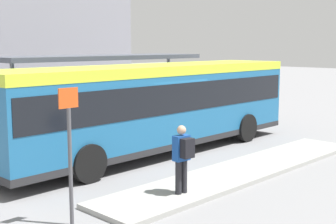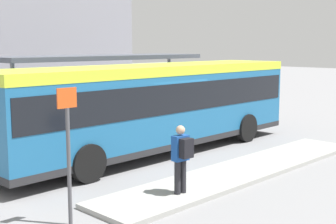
{
  "view_description": "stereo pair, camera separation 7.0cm",
  "coord_description": "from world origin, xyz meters",
  "px_view_note": "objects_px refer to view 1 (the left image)",
  "views": [
    {
      "loc": [
        -10.79,
        -11.15,
        3.63
      ],
      "look_at": [
        0.59,
        0.0,
        1.34
      ],
      "focal_mm": 50.0,
      "sensor_mm": 36.0,
      "label": 1
    },
    {
      "loc": [
        -10.74,
        -11.2,
        3.63
      ],
      "look_at": [
        0.59,
        0.0,
        1.34
      ],
      "focal_mm": 50.0,
      "sensor_mm": 36.0,
      "label": 2
    }
  ],
  "objects_px": {
    "bicycle_green": "(247,112)",
    "potted_planter_near_shelter": "(154,117)",
    "pedestrian_waiting": "(183,155)",
    "platform_sign": "(70,150)",
    "bicycle_red": "(237,110)",
    "city_bus": "(156,102)",
    "bicycle_yellow": "(222,109)"
  },
  "relations": [
    {
      "from": "potted_planter_near_shelter",
      "to": "platform_sign",
      "type": "xyz_separation_m",
      "value": [
        -7.98,
        -5.91,
        0.87
      ]
    },
    {
      "from": "bicycle_yellow",
      "to": "platform_sign",
      "type": "bearing_deg",
      "value": -68.86
    },
    {
      "from": "bicycle_green",
      "to": "bicycle_yellow",
      "type": "relative_size",
      "value": 1.07
    },
    {
      "from": "city_bus",
      "to": "bicycle_yellow",
      "type": "bearing_deg",
      "value": 22.7
    },
    {
      "from": "potted_planter_near_shelter",
      "to": "city_bus",
      "type": "bearing_deg",
      "value": -132.49
    },
    {
      "from": "bicycle_red",
      "to": "bicycle_yellow",
      "type": "bearing_deg",
      "value": -162.07
    },
    {
      "from": "bicycle_green",
      "to": "bicycle_yellow",
      "type": "distance_m",
      "value": 1.65
    },
    {
      "from": "platform_sign",
      "to": "bicycle_green",
      "type": "bearing_deg",
      "value": 21.25
    },
    {
      "from": "bicycle_yellow",
      "to": "potted_planter_near_shelter",
      "type": "relative_size",
      "value": 1.21
    },
    {
      "from": "bicycle_red",
      "to": "potted_planter_near_shelter",
      "type": "relative_size",
      "value": 1.15
    },
    {
      "from": "bicycle_red",
      "to": "bicycle_yellow",
      "type": "distance_m",
      "value": 0.85
    },
    {
      "from": "pedestrian_waiting",
      "to": "bicycle_green",
      "type": "relative_size",
      "value": 0.95
    },
    {
      "from": "bicycle_red",
      "to": "city_bus",
      "type": "bearing_deg",
      "value": -69.33
    },
    {
      "from": "bicycle_red",
      "to": "platform_sign",
      "type": "distance_m",
      "value": 15.49
    },
    {
      "from": "pedestrian_waiting",
      "to": "bicycle_red",
      "type": "relative_size",
      "value": 1.07
    },
    {
      "from": "bicycle_yellow",
      "to": "potted_planter_near_shelter",
      "type": "xyz_separation_m",
      "value": [
        -5.94,
        -1.1,
        0.34
      ]
    },
    {
      "from": "bicycle_yellow",
      "to": "potted_planter_near_shelter",
      "type": "distance_m",
      "value": 6.05
    },
    {
      "from": "pedestrian_waiting",
      "to": "platform_sign",
      "type": "relative_size",
      "value": 0.59
    },
    {
      "from": "city_bus",
      "to": "bicycle_red",
      "type": "xyz_separation_m",
      "value": [
        8.46,
        2.79,
        -1.41
      ]
    },
    {
      "from": "city_bus",
      "to": "bicycle_red",
      "type": "distance_m",
      "value": 9.02
    },
    {
      "from": "pedestrian_waiting",
      "to": "bicycle_red",
      "type": "distance_m",
      "value": 13.19
    },
    {
      "from": "potted_planter_near_shelter",
      "to": "bicycle_green",
      "type": "bearing_deg",
      "value": -5.33
    },
    {
      "from": "city_bus",
      "to": "bicycle_green",
      "type": "relative_size",
      "value": 6.94
    },
    {
      "from": "potted_planter_near_shelter",
      "to": "platform_sign",
      "type": "bearing_deg",
      "value": -143.46
    },
    {
      "from": "bicycle_green",
      "to": "bicycle_red",
      "type": "distance_m",
      "value": 0.89
    },
    {
      "from": "pedestrian_waiting",
      "to": "platform_sign",
      "type": "bearing_deg",
      "value": 84.81
    },
    {
      "from": "bicycle_green",
      "to": "potted_planter_near_shelter",
      "type": "height_order",
      "value": "potted_planter_near_shelter"
    },
    {
      "from": "bicycle_red",
      "to": "platform_sign",
      "type": "height_order",
      "value": "platform_sign"
    },
    {
      "from": "platform_sign",
      "to": "pedestrian_waiting",
      "type": "bearing_deg",
      "value": -9.83
    },
    {
      "from": "platform_sign",
      "to": "potted_planter_near_shelter",
      "type": "bearing_deg",
      "value": 36.54
    },
    {
      "from": "bicycle_green",
      "to": "platform_sign",
      "type": "height_order",
      "value": "platform_sign"
    },
    {
      "from": "pedestrian_waiting",
      "to": "bicycle_yellow",
      "type": "relative_size",
      "value": 1.02
    }
  ]
}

